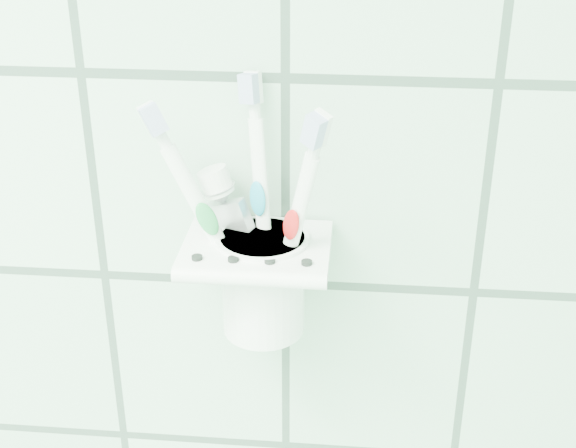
% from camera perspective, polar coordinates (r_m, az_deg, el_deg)
% --- Properties ---
extents(holder_bracket, '(0.12, 0.10, 0.04)m').
position_cam_1_polar(holder_bracket, '(0.65, -2.21, -1.91)').
color(holder_bracket, white).
rests_on(holder_bracket, wall_back).
extents(cup, '(0.08, 0.08, 0.09)m').
position_cam_1_polar(cup, '(0.67, -1.78, -3.95)').
color(cup, white).
rests_on(cup, holder_bracket).
extents(toothbrush_pink, '(0.09, 0.02, 0.21)m').
position_cam_1_polar(toothbrush_pink, '(0.63, -2.04, 0.87)').
color(toothbrush_pink, white).
rests_on(toothbrush_pink, cup).
extents(toothbrush_blue, '(0.03, 0.04, 0.21)m').
position_cam_1_polar(toothbrush_blue, '(0.64, -1.36, 1.35)').
color(toothbrush_blue, white).
rests_on(toothbrush_blue, cup).
extents(toothbrush_orange, '(0.05, 0.06, 0.21)m').
position_cam_1_polar(toothbrush_orange, '(0.65, -1.12, 1.53)').
color(toothbrush_orange, white).
rests_on(toothbrush_orange, cup).
extents(toothpaste_tube, '(0.07, 0.04, 0.15)m').
position_cam_1_polar(toothpaste_tube, '(0.66, -1.83, -0.47)').
color(toothpaste_tube, silver).
rests_on(toothpaste_tube, cup).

